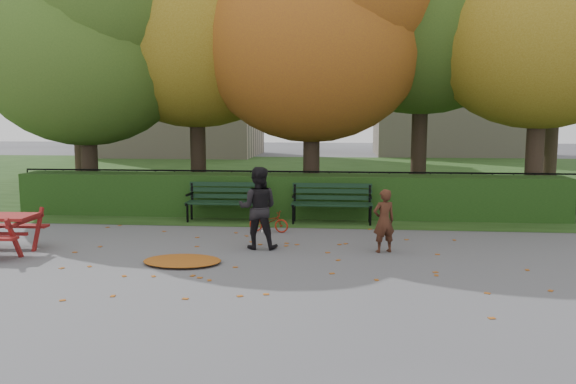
# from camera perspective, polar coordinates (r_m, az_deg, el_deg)

# --- Properties ---
(ground) EXTENTS (90.00, 90.00, 0.00)m
(ground) POSITION_cam_1_polar(r_m,az_deg,el_deg) (9.20, -2.88, -7.28)
(ground) COLOR slate
(ground) RESTS_ON ground
(grass_strip) EXTENTS (90.00, 90.00, 0.00)m
(grass_strip) POSITION_cam_1_polar(r_m,az_deg,el_deg) (22.95, 2.16, 1.67)
(grass_strip) COLOR #193310
(grass_strip) RESTS_ON ground
(building_left) EXTENTS (10.00, 7.00, 15.00)m
(building_left) POSITION_cam_1_polar(r_m,az_deg,el_deg) (36.65, -11.36, 15.48)
(building_left) COLOR #A0957E
(building_left) RESTS_ON ground
(building_right) EXTENTS (9.00, 6.00, 12.00)m
(building_right) POSITION_cam_1_polar(r_m,az_deg,el_deg) (37.58, 16.09, 12.83)
(building_right) COLOR #A0957E
(building_right) RESTS_ON ground
(hedge) EXTENTS (13.00, 0.90, 1.00)m
(hedge) POSITION_cam_1_polar(r_m,az_deg,el_deg) (13.49, -0.14, -0.35)
(hedge) COLOR black
(hedge) RESTS_ON ground
(iron_fence) EXTENTS (14.00, 0.04, 1.02)m
(iron_fence) POSITION_cam_1_polar(r_m,az_deg,el_deg) (14.27, 0.17, 0.24)
(iron_fence) COLOR black
(iron_fence) RESTS_ON ground
(tree_a) EXTENTS (5.88, 5.60, 7.48)m
(tree_a) POSITION_cam_1_polar(r_m,az_deg,el_deg) (15.92, -19.35, 14.96)
(tree_a) COLOR #30201B
(tree_a) RESTS_ON ground
(tree_b) EXTENTS (6.72, 6.40, 8.79)m
(tree_b) POSITION_cam_1_polar(r_m,az_deg,el_deg) (16.27, -8.38, 18.27)
(tree_b) COLOR #30201B
(tree_b) RESTS_ON ground
(tree_c) EXTENTS (6.30, 6.00, 8.00)m
(tree_c) POSITION_cam_1_polar(r_m,az_deg,el_deg) (14.97, 3.75, 17.04)
(tree_c) COLOR #30201B
(tree_c) RESTS_ON ground
(tree_e) EXTENTS (6.09, 5.80, 8.16)m
(tree_e) POSITION_cam_1_polar(r_m,az_deg,el_deg) (15.72, 25.94, 16.82)
(tree_e) COLOR #30201B
(tree_e) RESTS_ON ground
(tree_f) EXTENTS (6.93, 6.60, 9.19)m
(tree_f) POSITION_cam_1_polar(r_m,az_deg,el_deg) (20.18, -20.22, 16.62)
(tree_f) COLOR #30201B
(tree_f) RESTS_ON ground
(tree_g) EXTENTS (6.30, 6.00, 8.55)m
(tree_g) POSITION_cam_1_polar(r_m,az_deg,el_deg) (20.08, 26.91, 15.41)
(tree_g) COLOR #30201B
(tree_g) RESTS_ON ground
(bench_left) EXTENTS (1.80, 0.57, 0.88)m
(bench_left) POSITION_cam_1_polar(r_m,az_deg,el_deg) (12.90, -6.24, -0.67)
(bench_left) COLOR black
(bench_left) RESTS_ON ground
(bench_right) EXTENTS (1.80, 0.57, 0.88)m
(bench_right) POSITION_cam_1_polar(r_m,az_deg,el_deg) (12.63, 4.48, -0.82)
(bench_right) COLOR black
(bench_right) RESTS_ON ground
(leaf_pile) EXTENTS (1.47, 1.19, 0.09)m
(leaf_pile) POSITION_cam_1_polar(r_m,az_deg,el_deg) (9.35, -10.69, -6.87)
(leaf_pile) COLOR maroon
(leaf_pile) RESTS_ON ground
(leaf_scatter) EXTENTS (9.00, 5.70, 0.01)m
(leaf_scatter) POSITION_cam_1_polar(r_m,az_deg,el_deg) (9.48, -2.61, -6.78)
(leaf_scatter) COLOR maroon
(leaf_scatter) RESTS_ON ground
(child) EXTENTS (0.48, 0.40, 1.12)m
(child) POSITION_cam_1_polar(r_m,az_deg,el_deg) (9.98, 9.72, -2.91)
(child) COLOR #3F2014
(child) RESTS_ON ground
(adult) EXTENTS (0.72, 0.56, 1.49)m
(adult) POSITION_cam_1_polar(r_m,az_deg,el_deg) (10.12, -3.07, -1.62)
(adult) COLOR black
(adult) RESTS_ON ground
(bicycle) EXTENTS (0.87, 0.43, 0.44)m
(bicycle) POSITION_cam_1_polar(r_m,az_deg,el_deg) (11.63, -1.97, -3.02)
(bicycle) COLOR maroon
(bicycle) RESTS_ON ground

